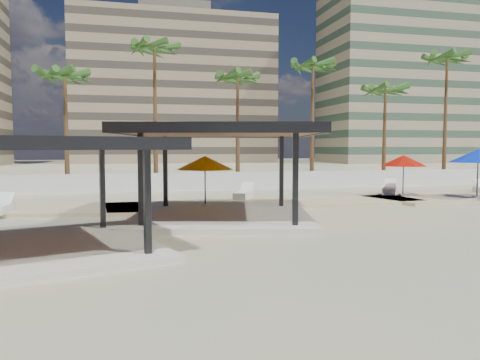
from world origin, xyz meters
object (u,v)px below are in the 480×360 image
object	(u,v)px
umbrella_c	(404,161)
lounger_d	(389,190)
pavilion_central	(221,164)
lounger_b	(244,194)
pavilion_west	(40,185)
lounger_a	(1,208)

from	to	relation	value
umbrella_c	lounger_d	size ratio (longest dim) A/B	1.22
pavilion_central	lounger_b	distance (m)	6.79
pavilion_west	umbrella_c	xyz separation A→B (m)	(17.50, 9.87, 0.27)
pavilion_west	lounger_b	world-z (taller)	pavilion_west
pavilion_central	pavilion_west	size ratio (longest dim) A/B	1.14
pavilion_west	lounger_d	bearing A→B (deg)	15.47
pavilion_west	lounger_b	size ratio (longest dim) A/B	3.56
pavilion_west	umbrella_c	bearing A→B (deg)	12.29
umbrella_c	lounger_a	distance (m)	20.60
pavilion_west	lounger_a	xyz separation A→B (m)	(-2.91, 7.75, -1.52)
pavilion_central	umbrella_c	bearing A→B (deg)	37.04
umbrella_c	lounger_d	distance (m)	2.19
lounger_d	umbrella_c	bearing A→B (deg)	-142.74
umbrella_c	lounger_a	size ratio (longest dim) A/B	1.29
pavilion_central	lounger_a	bearing A→B (deg)	175.17
umbrella_c	lounger_d	xyz separation A→B (m)	(-0.08, 1.28, -1.78)
lounger_b	lounger_d	size ratio (longest dim) A/B	0.99
lounger_a	lounger_d	size ratio (longest dim) A/B	0.94
lounger_a	lounger_d	distance (m)	20.62
pavilion_central	lounger_d	bearing A→B (deg)	42.30
umbrella_c	lounger_b	xyz separation A→B (m)	(-9.05, 1.01, -1.79)
lounger_d	lounger_b	bearing A→B (deg)	125.55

